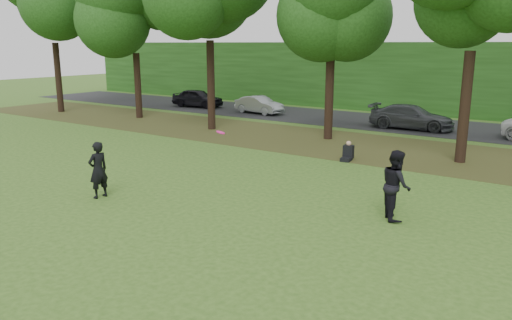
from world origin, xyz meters
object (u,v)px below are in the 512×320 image
Objects in this scene: player_left at (98,170)px; seated_person at (348,153)px; frisbee at (221,132)px; player_right at (396,185)px.

player_left is 2.23× the size of seated_person.
frisbee is (3.58, 1.87, 1.32)m from player_left.
player_right is 5.28× the size of frisbee.
player_right is 5.42m from frisbee.
player_right is 7.40m from seated_person.
player_right is at bearing 116.70° from player_left.
player_right is (8.60, 3.48, 0.08)m from player_left.
player_right reaches higher than player_left.
player_right is at bearing 17.80° from frisbee.
frisbee reaches higher than seated_person.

